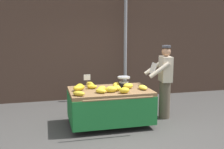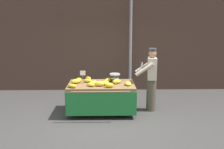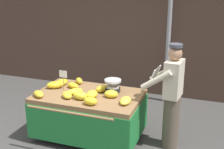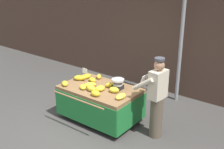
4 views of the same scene
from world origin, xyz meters
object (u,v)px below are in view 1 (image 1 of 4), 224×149
Objects in this scene: banana_bunch_10 at (92,87)px; vendor_person at (164,82)px; banana_bunch_6 at (80,86)px; banana_bunch_11 at (111,89)px; weighing_scale at (124,82)px; banana_bunch_1 at (79,88)px; banana_bunch_4 at (143,87)px; banana_bunch_12 at (79,93)px; banana_bunch_0 at (128,86)px; banana_bunch_2 at (116,85)px; price_sign at (87,79)px; banana_bunch_5 at (124,90)px; banana_bunch_9 at (102,89)px; banana_bunch_8 at (101,91)px; banana_bunch_7 at (90,84)px; street_pole at (125,44)px; banana_cart at (110,99)px.

vendor_person is (1.71, -0.00, 0.03)m from banana_bunch_10.
banana_bunch_11 reaches higher than banana_bunch_6.
weighing_scale is 0.96× the size of banana_bunch_1.
weighing_scale reaches higher than banana_bunch_4.
weighing_scale reaches higher than banana_bunch_12.
weighing_scale is at bearing 102.21° from banana_bunch_0.
banana_bunch_2 is 0.78× the size of banana_bunch_4.
banana_bunch_0 is at bearing -12.82° from banana_bunch_10.
price_sign is 0.53m from banana_bunch_12.
banana_bunch_10 is at bearing 162.91° from banana_bunch_4.
banana_bunch_5 is 0.78× the size of banana_bunch_9.
banana_bunch_2 reaches higher than banana_bunch_9.
banana_bunch_8 is at bearing -158.68° from banana_bunch_0.
vendor_person reaches higher than banana_bunch_12.
banana_bunch_6 is 0.16× the size of vendor_person.
banana_bunch_10 is at bearing 135.98° from banana_bunch_5.
banana_bunch_11 is at bearing 4.36° from banana_bunch_8.
banana_bunch_10 is at bearing -89.65° from banana_bunch_7.
banana_bunch_10 is (-1.31, -1.86, -0.78)m from street_pole.
banana_bunch_8 is (-0.95, -0.11, 0.00)m from banana_bunch_4.
banana_bunch_0 is 1.07m from banana_bunch_1.
weighing_scale reaches higher than banana_bunch_8.
price_sign reaches higher than banana_bunch_8.
banana_bunch_0 is 0.83× the size of banana_bunch_6.
banana_bunch_9 reaches higher than banana_bunch_8.
banana_bunch_11 is (-0.21, -0.41, 0.00)m from banana_bunch_2.
banana_bunch_1 is (-1.02, -0.13, -0.06)m from weighing_scale.
banana_bunch_5 is at bearing -35.95° from banana_bunch_9.
banana_bunch_2 is 0.45m from banana_bunch_9.
banana_bunch_11 is (-0.40, -0.44, -0.05)m from weighing_scale.
banana_cart is at bearing -173.15° from vendor_person.
banana_bunch_4 is (1.18, -0.21, -0.20)m from price_sign.
banana_bunch_6 is at bearing 142.64° from banana_bunch_9.
vendor_person is at bearing 15.17° from banana_bunch_8.
banana_bunch_10 reaches higher than banana_bunch_12.
banana_bunch_4 is at bearing -16.46° from banana_bunch_6.
banana_bunch_6 is at bearing 178.17° from vendor_person.
banana_bunch_0 is 0.43m from banana_bunch_5.
vendor_person is at bearing -77.89° from street_pole.
banana_bunch_4 is 1.42m from banana_bunch_12.
banana_bunch_8 is 0.19m from banana_bunch_9.
banana_bunch_0 is 0.13× the size of vendor_person.
banana_bunch_10 is at bearing -125.20° from street_pole.
banana_bunch_7 is at bearing 99.30° from banana_bunch_8.
price_sign is at bearing 61.67° from banana_bunch_12.
weighing_scale is at bearing 8.87° from banana_bunch_2.
banana_bunch_7 is (0.12, 0.36, -0.19)m from price_sign.
price_sign is 0.26m from banana_bunch_10.
banana_bunch_8 and banana_bunch_12 have the same top height.
weighing_scale reaches higher than banana_bunch_6.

